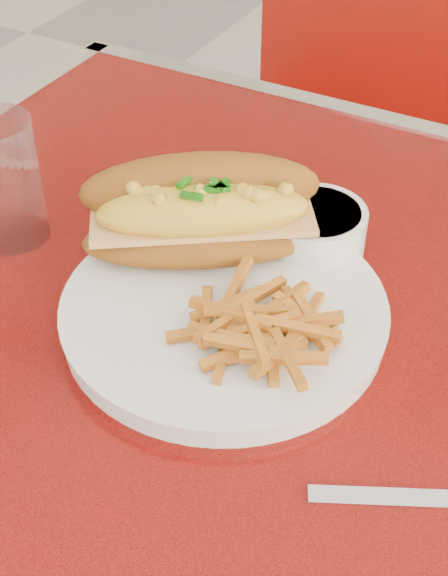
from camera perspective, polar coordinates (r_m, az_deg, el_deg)
The scene contains 8 objects.
diner_table at distance 0.84m, azimuth 10.48°, elevation -12.54°, with size 1.23×0.83×0.77m.
dinner_plate at distance 0.72m, azimuth 0.00°, elevation -1.70°, with size 0.37×0.37×0.02m.
mac_hoagie at distance 0.76m, azimuth -1.57°, elevation 5.42°, with size 0.25×0.22×0.10m.
fries_pile at distance 0.68m, azimuth 2.29°, elevation -2.33°, with size 0.11×0.10×0.03m, color orange, non-canonical shape.
fork at distance 0.71m, azimuth 5.68°, elevation -2.23°, with size 0.03×0.13×0.00m.
gravy_ramekin at distance 0.79m, azimuth 6.47°, elevation 3.96°, with size 0.13×0.13×0.06m.
sauce_cup_left at distance 0.84m, azimuth -4.26°, elevation 5.30°, with size 0.06×0.06×0.03m.
water_tumbler at distance 0.83m, azimuth -15.46°, elevation 7.35°, with size 0.08×0.08×0.13m, color #BDE0F3.
Camera 1 is at (0.10, -0.50, 1.27)m, focal length 50.00 mm.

